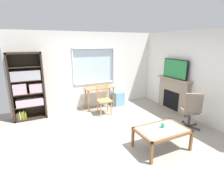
{
  "coord_description": "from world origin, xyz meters",
  "views": [
    {
      "loc": [
        -1.84,
        -3.46,
        2.2
      ],
      "look_at": [
        0.23,
        0.86,
        0.92
      ],
      "focal_mm": 28.39,
      "sensor_mm": 36.0,
      "label": 1
    }
  ],
  "objects_px": {
    "tv": "(175,69)",
    "sippy_cup": "(163,125)",
    "plastic_drawer_unit": "(118,98)",
    "coffee_table": "(162,132)",
    "office_chair": "(191,109)",
    "fireplace": "(173,95)",
    "bookshelf": "(27,88)",
    "wooden_chair": "(104,100)",
    "desk_under_window": "(100,91)"
  },
  "relations": [
    {
      "from": "tv",
      "to": "sippy_cup",
      "type": "height_order",
      "value": "tv"
    },
    {
      "from": "plastic_drawer_unit",
      "to": "coffee_table",
      "type": "height_order",
      "value": "plastic_drawer_unit"
    },
    {
      "from": "coffee_table",
      "to": "office_chair",
      "type": "bearing_deg",
      "value": 16.8
    },
    {
      "from": "office_chair",
      "to": "coffee_table",
      "type": "relative_size",
      "value": 0.94
    },
    {
      "from": "fireplace",
      "to": "bookshelf",
      "type": "bearing_deg",
      "value": 162.06
    },
    {
      "from": "fireplace",
      "to": "office_chair",
      "type": "relative_size",
      "value": 1.28
    },
    {
      "from": "wooden_chair",
      "to": "coffee_table",
      "type": "distance_m",
      "value": 2.33
    },
    {
      "from": "office_chair",
      "to": "coffee_table",
      "type": "distance_m",
      "value": 1.35
    },
    {
      "from": "bookshelf",
      "to": "wooden_chair",
      "type": "relative_size",
      "value": 2.17
    },
    {
      "from": "plastic_drawer_unit",
      "to": "office_chair",
      "type": "relative_size",
      "value": 0.48
    },
    {
      "from": "desk_under_window",
      "to": "plastic_drawer_unit",
      "type": "relative_size",
      "value": 2.06
    },
    {
      "from": "office_chair",
      "to": "coffee_table",
      "type": "bearing_deg",
      "value": -163.2
    },
    {
      "from": "plastic_drawer_unit",
      "to": "tv",
      "type": "relative_size",
      "value": 0.5
    },
    {
      "from": "desk_under_window",
      "to": "sippy_cup",
      "type": "xyz_separation_m",
      "value": [
        0.34,
        -2.76,
        -0.11
      ]
    },
    {
      "from": "sippy_cup",
      "to": "fireplace",
      "type": "bearing_deg",
      "value": 40.71
    },
    {
      "from": "desk_under_window",
      "to": "fireplace",
      "type": "relative_size",
      "value": 0.78
    },
    {
      "from": "wooden_chair",
      "to": "fireplace",
      "type": "relative_size",
      "value": 0.7
    },
    {
      "from": "desk_under_window",
      "to": "tv",
      "type": "bearing_deg",
      "value": -31.71
    },
    {
      "from": "wooden_chair",
      "to": "tv",
      "type": "height_order",
      "value": "tv"
    },
    {
      "from": "bookshelf",
      "to": "tv",
      "type": "height_order",
      "value": "bookshelf"
    },
    {
      "from": "coffee_table",
      "to": "tv",
      "type": "bearing_deg",
      "value": 41.13
    },
    {
      "from": "desk_under_window",
      "to": "bookshelf",
      "type": "bearing_deg",
      "value": 177.15
    },
    {
      "from": "desk_under_window",
      "to": "sippy_cup",
      "type": "bearing_deg",
      "value": -83.05
    },
    {
      "from": "bookshelf",
      "to": "plastic_drawer_unit",
      "type": "distance_m",
      "value": 3.0
    },
    {
      "from": "tv",
      "to": "coffee_table",
      "type": "height_order",
      "value": "tv"
    },
    {
      "from": "wooden_chair",
      "to": "fireplace",
      "type": "bearing_deg",
      "value": -19.48
    },
    {
      "from": "plastic_drawer_unit",
      "to": "coffee_table",
      "type": "relative_size",
      "value": 0.45
    },
    {
      "from": "fireplace",
      "to": "sippy_cup",
      "type": "bearing_deg",
      "value": -139.29
    },
    {
      "from": "wooden_chair",
      "to": "tv",
      "type": "distance_m",
      "value": 2.43
    },
    {
      "from": "fireplace",
      "to": "coffee_table",
      "type": "height_order",
      "value": "fireplace"
    },
    {
      "from": "bookshelf",
      "to": "office_chair",
      "type": "bearing_deg",
      "value": -34.06
    },
    {
      "from": "plastic_drawer_unit",
      "to": "tv",
      "type": "height_order",
      "value": "tv"
    },
    {
      "from": "desk_under_window",
      "to": "office_chair",
      "type": "bearing_deg",
      "value": -57.15
    },
    {
      "from": "desk_under_window",
      "to": "tv",
      "type": "distance_m",
      "value": 2.54
    },
    {
      "from": "bookshelf",
      "to": "fireplace",
      "type": "relative_size",
      "value": 1.52
    },
    {
      "from": "wooden_chair",
      "to": "fireplace",
      "type": "height_order",
      "value": "fireplace"
    },
    {
      "from": "fireplace",
      "to": "coffee_table",
      "type": "relative_size",
      "value": 1.2
    },
    {
      "from": "bookshelf",
      "to": "desk_under_window",
      "type": "bearing_deg",
      "value": -2.85
    },
    {
      "from": "bookshelf",
      "to": "tv",
      "type": "xyz_separation_m",
      "value": [
        4.24,
        -1.38,
        0.46
      ]
    },
    {
      "from": "office_chair",
      "to": "sippy_cup",
      "type": "xyz_separation_m",
      "value": [
        -1.23,
        -0.33,
        -0.05
      ]
    },
    {
      "from": "plastic_drawer_unit",
      "to": "coffee_table",
      "type": "distance_m",
      "value": 2.9
    },
    {
      "from": "plastic_drawer_unit",
      "to": "sippy_cup",
      "type": "distance_m",
      "value": 2.85
    },
    {
      "from": "fireplace",
      "to": "tv",
      "type": "height_order",
      "value": "tv"
    },
    {
      "from": "office_chair",
      "to": "coffee_table",
      "type": "xyz_separation_m",
      "value": [
        -1.28,
        -0.39,
        -0.16
      ]
    },
    {
      "from": "bookshelf",
      "to": "coffee_table",
      "type": "bearing_deg",
      "value": -49.83
    },
    {
      "from": "sippy_cup",
      "to": "office_chair",
      "type": "bearing_deg",
      "value": 15.22
    },
    {
      "from": "wooden_chair",
      "to": "office_chair",
      "type": "bearing_deg",
      "value": -49.59
    },
    {
      "from": "bookshelf",
      "to": "wooden_chair",
      "type": "height_order",
      "value": "bookshelf"
    },
    {
      "from": "wooden_chair",
      "to": "sippy_cup",
      "type": "height_order",
      "value": "wooden_chair"
    },
    {
      "from": "tv",
      "to": "plastic_drawer_unit",
      "type": "bearing_deg",
      "value": 135.11
    }
  ]
}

